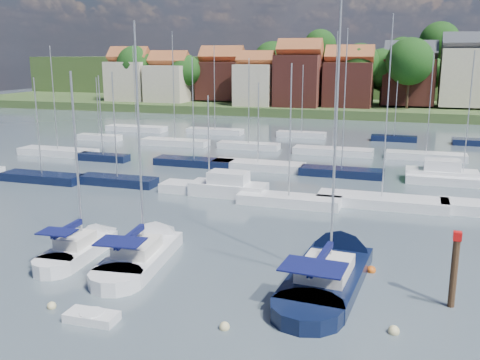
% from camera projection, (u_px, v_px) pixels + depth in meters
% --- Properties ---
extents(ground, '(260.00, 260.00, 0.00)m').
position_uv_depth(ground, '(322.00, 159.00, 65.86)').
color(ground, '#43555C').
rests_on(ground, ground).
extents(sailboat_left, '(2.95, 9.30, 12.59)m').
position_uv_depth(sailboat_left, '(87.00, 246.00, 35.00)').
color(sailboat_left, white).
rests_on(sailboat_left, ground).
extents(sailboat_centre, '(4.31, 11.85, 15.75)m').
position_uv_depth(sailboat_centre, '(149.00, 249.00, 34.46)').
color(sailboat_centre, white).
rests_on(sailboat_centre, ground).
extents(sailboat_navy, '(4.67, 14.21, 19.24)m').
position_uv_depth(sailboat_navy, '(335.00, 265.00, 31.77)').
color(sailboat_navy, black).
rests_on(sailboat_navy, ground).
extents(tender, '(2.59, 1.24, 0.55)m').
position_uv_depth(tender, '(92.00, 317.00, 25.81)').
color(tender, white).
rests_on(tender, ground).
extents(timber_piling, '(0.40, 0.40, 6.27)m').
position_uv_depth(timber_piling, '(452.00, 288.00, 27.12)').
color(timber_piling, '#4C331E').
rests_on(timber_piling, ground).
extents(buoy_b, '(0.46, 0.46, 0.46)m').
position_uv_depth(buoy_b, '(52.00, 308.00, 27.18)').
color(buoy_b, beige).
rests_on(buoy_b, ground).
extents(buoy_c, '(0.48, 0.48, 0.48)m').
position_uv_depth(buoy_c, '(94.00, 291.00, 29.09)').
color(buoy_c, '#D85914').
rests_on(buoy_c, ground).
extents(buoy_d, '(0.50, 0.50, 0.50)m').
position_uv_depth(buoy_d, '(224.00, 329.00, 25.11)').
color(buoy_d, beige).
rests_on(buoy_d, ground).
extents(buoy_e, '(0.49, 0.49, 0.49)m').
position_uv_depth(buoy_e, '(332.00, 264.00, 32.86)').
color(buoy_e, beige).
rests_on(buoy_e, ground).
extents(buoy_f, '(0.54, 0.54, 0.54)m').
position_uv_depth(buoy_f, '(394.00, 333.00, 24.73)').
color(buoy_f, beige).
rests_on(buoy_f, ground).
extents(buoy_g, '(0.55, 0.55, 0.55)m').
position_uv_depth(buoy_g, '(371.00, 272.00, 31.71)').
color(buoy_g, '#D85914').
rests_on(buoy_g, ground).
extents(marina_field, '(79.62, 41.41, 15.93)m').
position_uv_depth(marina_field, '(332.00, 164.00, 60.70)').
color(marina_field, white).
rests_on(marina_field, ground).
extents(far_shore_town, '(212.46, 90.00, 22.27)m').
position_uv_depth(far_shore_town, '(384.00, 84.00, 150.04)').
color(far_shore_town, '#445A2D').
rests_on(far_shore_town, ground).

